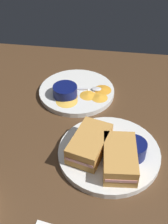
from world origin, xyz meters
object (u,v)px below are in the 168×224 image
object	(u,v)px
plate_sandwich_main	(109,153)
ramekin_dark_sauce	(133,149)
sandwich_half_near	(90,143)
spoon_by_dark_ramekin	(113,146)
ramekin_light_gravy	(65,91)
sandwich_half_far	(120,158)
spoon_by_gravy_ramekin	(92,89)
plate_chips_companion	(77,91)

from	to	relation	value
plate_sandwich_main	ramekin_dark_sauce	size ratio (longest dim) A/B	3.96
sandwich_half_near	spoon_by_dark_ramekin	distance (cm)	6.23
plate_sandwich_main	ramekin_light_gravy	bearing A→B (deg)	36.00
sandwich_half_far	ramekin_light_gravy	world-z (taller)	sandwich_half_far
ramekin_dark_sauce	ramekin_light_gravy	size ratio (longest dim) A/B	0.86
sandwich_half_near	spoon_by_gravy_ramekin	distance (cm)	25.63
ramekin_light_gravy	ramekin_dark_sauce	bearing A→B (deg)	-135.79
plate_sandwich_main	spoon_by_dark_ramekin	bearing A→B (deg)	-31.27
sandwich_half_far	spoon_by_dark_ramekin	size ratio (longest dim) A/B	1.42
sandwich_half_far	ramekin_light_gravy	xyz separation A→B (cm)	(25.14, 17.97, -0.60)
sandwich_half_near	ramekin_light_gravy	distance (cm)	23.75
plate_sandwich_main	spoon_by_dark_ramekin	distance (cm)	1.92
ramekin_dark_sauce	spoon_by_dark_ramekin	world-z (taller)	ramekin_dark_sauce
ramekin_dark_sauce	plate_chips_companion	xyz separation A→B (cm)	(25.24, 18.05, -2.98)
sandwich_half_near	plate_chips_companion	size ratio (longest dim) A/B	0.61
plate_sandwich_main	sandwich_half_far	xyz separation A→B (cm)	(-4.09, -2.67, 3.20)
sandwich_half_far	spoon_by_dark_ramekin	distance (cm)	6.06
sandwich_half_far	ramekin_dark_sauce	world-z (taller)	sandwich_half_far
ramekin_light_gravy	spoon_by_dark_ramekin	bearing A→B (deg)	-140.82
sandwich_half_near	plate_chips_companion	xyz separation A→B (cm)	(24.93, 7.42, -3.20)
plate_sandwich_main	sandwich_half_near	size ratio (longest dim) A/B	1.76
plate_sandwich_main	sandwich_half_far	bearing A→B (deg)	-146.79
ramekin_dark_sauce	spoon_by_dark_ramekin	distance (cm)	5.61
ramekin_dark_sauce	plate_chips_companion	size ratio (longest dim) A/B	0.27
plate_sandwich_main	sandwich_half_far	size ratio (longest dim) A/B	1.86
plate_chips_companion	spoon_by_gravy_ramekin	bearing A→B (deg)	-84.25
sandwich_half_far	spoon_by_gravy_ramekin	distance (cm)	30.96
sandwich_half_near	ramekin_dark_sauce	distance (cm)	10.64
plate_chips_companion	spoon_by_gravy_ramekin	size ratio (longest dim) A/B	2.41
sandwich_half_far	spoon_by_gravy_ramekin	xyz separation A→B (cm)	(29.24, 9.96, -2.04)
sandwich_half_far	plate_chips_companion	bearing A→B (deg)	27.52
ramekin_dark_sauce	spoon_by_dark_ramekin	bearing A→B (deg)	69.13
sandwich_half_far	spoon_by_gravy_ramekin	size ratio (longest dim) A/B	1.39
spoon_by_dark_ramekin	ramekin_dark_sauce	bearing A→B (deg)	-110.87
sandwich_half_far	sandwich_half_near	bearing A→B (deg)	63.21
plate_chips_companion	ramekin_light_gravy	world-z (taller)	ramekin_light_gravy
spoon_by_dark_ramekin	plate_chips_companion	world-z (taller)	spoon_by_dark_ramekin
ramekin_light_gravy	spoon_by_gravy_ramekin	distance (cm)	9.12
sandwich_half_near	ramekin_dark_sauce	size ratio (longest dim) A/B	2.25
plate_chips_companion	spoon_by_gravy_ramekin	distance (cm)	5.17
plate_chips_companion	ramekin_light_gravy	size ratio (longest dim) A/B	3.19
spoon_by_dark_ramekin	plate_chips_companion	size ratio (longest dim) A/B	0.41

